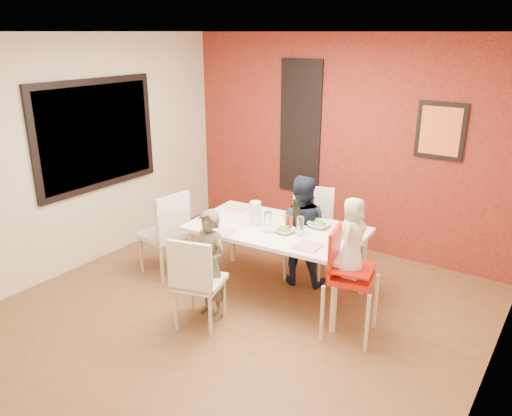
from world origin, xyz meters
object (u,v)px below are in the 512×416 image
Objects in this scene: child_near at (210,265)px; chair_near at (196,278)px; chair_far at (310,227)px; high_chair at (347,273)px; dining_table at (277,233)px; wine_bottle at (296,214)px; chair_left at (168,230)px; paper_towel_roll at (255,214)px; toddler at (352,237)px; child_far at (301,230)px.

chair_near is at bearing -76.96° from child_near.
high_chair is at bearing -59.48° from chair_far.
chair_far is (0.07, 0.60, -0.11)m from dining_table.
wine_bottle reaches higher than chair_near.
dining_table is 2.02× the size of chair_near.
dining_table is 1.31m from chair_left.
paper_towel_roll is at bearing 93.15° from child_near.
chair_near is 3.01× the size of wine_bottle.
chair_far is 0.92× the size of child_near.
toddler reaches higher than paper_towel_roll.
chair_far is 0.62m from wine_bottle.
child_far is 0.59m from paper_towel_roll.
chair_left is at bearing 79.34° from high_chair.
paper_towel_roll is at bearing -108.25° from chair_near.
paper_towel_roll is (-0.31, -0.43, 0.26)m from child_far.
child_far is (0.34, 1.37, 0.11)m from chair_near.
chair_near is 1.27× the size of toddler.
child_near is (-0.02, 0.24, 0.04)m from chair_near.
child_near is 1.19m from child_far.
high_chair is 0.36m from toddler.
chair_left reaches higher than chair_near.
dining_table is 1.89× the size of chair_left.
toddler reaches higher than child_near.
child_near reaches higher than high_chair.
chair_far is at bearing -117.71° from chair_near.
child_near is (-0.34, -1.38, -0.02)m from chair_far.
child_far is 1.71× the size of toddler.
chair_near is 1.21m from chair_left.
chair_near is 0.91× the size of chair_far.
child_near is at bearing -109.24° from dining_table.
chair_left is 1.54m from wine_bottle.
chair_far is (0.32, 1.62, 0.05)m from chair_near.
chair_near is 1.50m from toddler.
chair_left is at bearing -164.24° from dining_table.
chair_near is 0.24m from child_near.
child_far is at bearing 40.51° from high_chair.
chair_left reaches higher than dining_table.
wine_bottle reaches higher than chair_left.
chair_near is at bearing -110.96° from wine_bottle.
child_near is 4.25× the size of paper_towel_roll.
dining_table is 1.83× the size of chair_far.
wine_bottle is (-0.81, 0.40, -0.07)m from toddler.
toddler reaches higher than dining_table.
chair_near is 1.66m from chair_far.
wine_bottle reaches higher than high_chair.
child_near is at bearing -117.15° from chair_far.
child_far is at bearing -120.50° from chair_near.
child_far is (0.09, 0.35, -0.06)m from dining_table.
high_chair is (0.88, -0.92, 0.05)m from chair_far.
toddler is (1.26, 0.47, 0.43)m from child_near.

